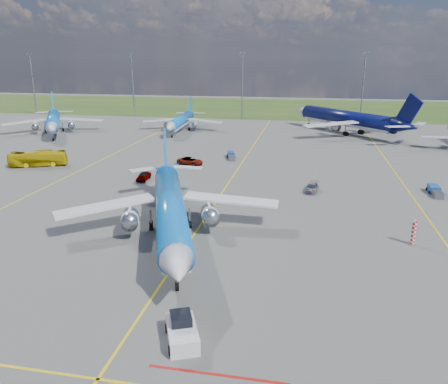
% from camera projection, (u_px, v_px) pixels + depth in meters
% --- Properties ---
extents(ground, '(400.00, 400.00, 0.00)m').
position_uv_depth(ground, '(181.00, 255.00, 48.68)').
color(ground, '#51514E').
rests_on(ground, ground).
extents(grass_strip, '(400.00, 80.00, 0.01)m').
position_uv_depth(grass_strip, '(279.00, 108.00, 189.29)').
color(grass_strip, '#2D4719').
rests_on(grass_strip, ground).
extents(taxiway_lines, '(60.25, 160.00, 0.02)m').
position_uv_depth(taxiway_lines, '(227.00, 186.00, 74.61)').
color(taxiway_lines, gold).
rests_on(taxiway_lines, ground).
extents(floodlight_masts, '(202.20, 0.50, 22.70)m').
position_uv_depth(floodlight_masts, '(301.00, 83.00, 146.25)').
color(floodlight_masts, slate).
rests_on(floodlight_masts, ground).
extents(warning_post, '(0.50, 0.50, 3.00)m').
position_uv_depth(warning_post, '(413.00, 233.00, 51.00)').
color(warning_post, red).
rests_on(warning_post, ground).
extents(bg_jet_nw, '(45.72, 49.06, 10.30)m').
position_uv_depth(bg_jet_nw, '(54.00, 133.00, 125.93)').
color(bg_jet_nw, blue).
rests_on(bg_jet_nw, ground).
extents(bg_jet_nnw, '(27.86, 35.36, 8.85)m').
position_uv_depth(bg_jet_nnw, '(181.00, 131.00, 129.56)').
color(bg_jet_nnw, blue).
rests_on(bg_jet_nnw, ground).
extents(bg_jet_n, '(58.29, 59.41, 12.40)m').
position_uv_depth(bg_jet_n, '(345.00, 133.00, 125.70)').
color(bg_jet_n, '#070D42').
rests_on(bg_jet_n, ground).
extents(main_airliner, '(41.93, 47.61, 10.40)m').
position_uv_depth(main_airliner, '(171.00, 236.00, 53.78)').
color(main_airliner, blue).
rests_on(main_airliner, ground).
extents(pushback_tug, '(3.72, 5.98, 2.02)m').
position_uv_depth(pushback_tug, '(182.00, 331.00, 33.82)').
color(pushback_tug, silver).
rests_on(pushback_tug, ground).
extents(apron_bus, '(11.24, 6.71, 3.09)m').
position_uv_depth(apron_bus, '(38.00, 159.00, 87.82)').
color(apron_bus, '#C4AA0B').
rests_on(apron_bus, ground).
extents(service_car_a, '(1.87, 4.39, 1.48)m').
position_uv_depth(service_car_a, '(144.00, 176.00, 78.01)').
color(service_car_a, '#999999').
rests_on(service_car_a, ground).
extents(service_car_b, '(5.87, 3.84, 1.50)m').
position_uv_depth(service_car_b, '(190.00, 161.00, 89.22)').
color(service_car_b, '#999999').
rests_on(service_car_b, ground).
extents(service_car_c, '(2.45, 4.71, 1.31)m').
position_uv_depth(service_car_c, '(312.00, 188.00, 71.41)').
color(service_car_c, '#999999').
rests_on(service_car_c, ground).
extents(baggage_tug_w, '(1.52, 5.30, 1.19)m').
position_uv_depth(baggage_tug_w, '(435.00, 191.00, 70.03)').
color(baggage_tug_w, '#184891').
rests_on(baggage_tug_w, ground).
extents(baggage_tug_c, '(2.60, 5.49, 1.19)m').
position_uv_depth(baggage_tug_c, '(231.00, 156.00, 94.86)').
color(baggage_tug_c, navy).
rests_on(baggage_tug_c, ground).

